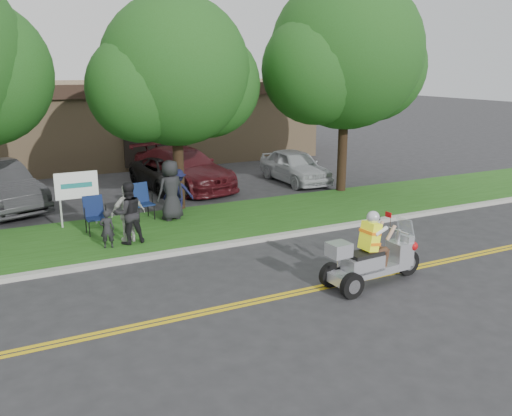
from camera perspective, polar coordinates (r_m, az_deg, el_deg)
name	(u,v)px	position (r m, az deg, el deg)	size (l,w,h in m)	color
ground	(265,289)	(12.16, 0.97, -8.51)	(120.00, 120.00, 0.00)	#28282B
centerline_near	(278,298)	(11.69, 2.30, -9.48)	(60.00, 0.10, 0.01)	gold
centerline_far	(274,296)	(11.82, 1.92, -9.19)	(60.00, 0.10, 0.01)	gold
curb	(213,247)	(14.73, -4.57, -4.07)	(60.00, 0.25, 0.12)	#A8A89E
grass_verge	(186,226)	(16.65, -7.38, -1.93)	(60.00, 4.00, 0.10)	#204B14
commercial_building	(133,120)	(29.88, -12.82, 9.05)	(18.00, 8.20, 4.00)	#9E7F5B
tree_mid	(176,77)	(18.06, -8.37, 13.45)	(5.88, 4.80, 7.05)	#332114
tree_right	(347,59)	(20.90, 9.55, 15.19)	(6.86, 5.60, 8.07)	#332114
business_sign	(77,188)	(17.02, -18.36, 1.98)	(1.25, 0.06, 1.75)	silver
trike_scooter	(372,259)	(12.44, 12.10, -5.30)	(2.65, 0.91, 1.73)	black
lawn_chair_a	(141,199)	(17.43, -11.99, 0.95)	(0.68, 0.70, 1.13)	black
lawn_chair_b	(94,212)	(16.26, -16.64, -0.44)	(0.59, 0.61, 1.08)	black
spectator_adult_mid	(128,213)	(14.99, -13.30, -0.52)	(0.82, 0.64, 1.70)	black
spectator_adult_right	(128,213)	(15.14, -13.31, -0.54)	(0.94, 0.39, 1.61)	silver
spectator_chair_a	(178,192)	(17.69, -8.20, 1.70)	(0.96, 0.55, 1.49)	#141637
spectator_chair_b	(171,190)	(17.06, -8.95, 1.88)	(0.92, 0.60, 1.89)	black
child_left	(107,229)	(14.84, -15.40, -2.16)	(0.38, 0.25, 1.03)	black
parked_car_mid	(170,174)	(21.92, -9.04, 3.60)	(2.08, 4.50, 1.25)	black
parked_car_right	(183,168)	(22.05, -7.70, 4.17)	(2.24, 5.50, 1.60)	#461015
parked_car_far_right	(295,166)	(22.99, 4.12, 4.44)	(1.64, 4.08, 1.39)	#B3B6BA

